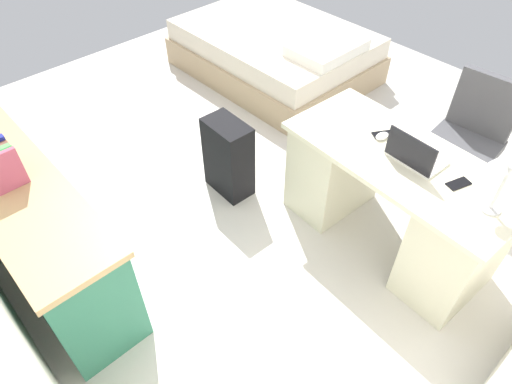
{
  "coord_description": "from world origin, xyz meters",
  "views": [
    {
      "loc": [
        -2.05,
        1.92,
        2.47
      ],
      "look_at": [
        -0.65,
        0.63,
        0.6
      ],
      "focal_mm": 31.6,
      "sensor_mm": 36.0,
      "label": 1
    }
  ],
  "objects": [
    {
      "name": "ground_plane",
      "position": [
        0.0,
        0.0,
        0.0
      ],
      "size": [
        5.4,
        5.4,
        0.0
      ],
      "primitive_type": "plane",
      "color": "beige"
    },
    {
      "name": "desk",
      "position": [
        -1.14,
        -0.12,
        0.39
      ],
      "size": [
        1.47,
        0.73,
        0.75
      ],
      "color": "beige",
      "rests_on": "ground_plane"
    },
    {
      "name": "office_chair",
      "position": [
        -1.2,
        -0.91,
        0.42
      ],
      "size": [
        0.52,
        0.52,
        0.94
      ],
      "color": "black",
      "rests_on": "ground_plane"
    },
    {
      "name": "credenza",
      "position": [
        0.21,
        1.68,
        0.39
      ],
      "size": [
        1.8,
        0.48,
        0.77
      ],
      "color": "#2D7056",
      "rests_on": "ground_plane"
    },
    {
      "name": "bed",
      "position": [
        0.99,
        -1.17,
        0.24
      ],
      "size": [
        1.91,
        1.41,
        0.58
      ],
      "color": "tan",
      "rests_on": "ground_plane"
    },
    {
      "name": "suitcase_black",
      "position": [
        -0.03,
        0.33,
        0.31
      ],
      "size": [
        0.37,
        0.23,
        0.61
      ],
      "primitive_type": "cube",
      "rotation": [
        0.0,
        0.0,
        -0.03
      ],
      "color": "black",
      "rests_on": "ground_plane"
    },
    {
      "name": "laptop",
      "position": [
        -1.2,
        -0.12,
        0.8
      ],
      "size": [
        0.32,
        0.24,
        0.21
      ],
      "color": "silver",
      "rests_on": "desk"
    },
    {
      "name": "computer_mouse",
      "position": [
        -0.94,
        -0.17,
        0.76
      ],
      "size": [
        0.07,
        0.1,
        0.03
      ],
      "primitive_type": "ellipsoid",
      "rotation": [
        0.0,
        0.0,
        -0.05
      ],
      "color": "white",
      "rests_on": "desk"
    },
    {
      "name": "cell_phone_near_laptop",
      "position": [
        -1.48,
        -0.14,
        0.75
      ],
      "size": [
        0.1,
        0.15,
        0.01
      ],
      "primitive_type": "cube",
      "rotation": [
        0.0,
        0.0,
        -0.31
      ],
      "color": "black",
      "rests_on": "desk"
    },
    {
      "name": "cell_phone_by_mouse",
      "position": [
        -0.93,
        -0.2,
        0.75
      ],
      "size": [
        0.13,
        0.15,
        0.01
      ],
      "primitive_type": "cube",
      "rotation": [
        0.0,
        0.0,
        -0.54
      ],
      "color": "black",
      "rests_on": "desk"
    },
    {
      "name": "desk_lamp",
      "position": [
        -1.65,
        -0.09,
        1.0
      ],
      "size": [
        0.16,
        0.11,
        0.34
      ],
      "color": "silver",
      "rests_on": "desk"
    },
    {
      "name": "book_row",
      "position": [
        0.23,
        1.69,
        0.88
      ],
      "size": [
        0.23,
        0.17,
        0.24
      ],
      "color": "#AF4A66",
      "rests_on": "credenza"
    }
  ]
}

